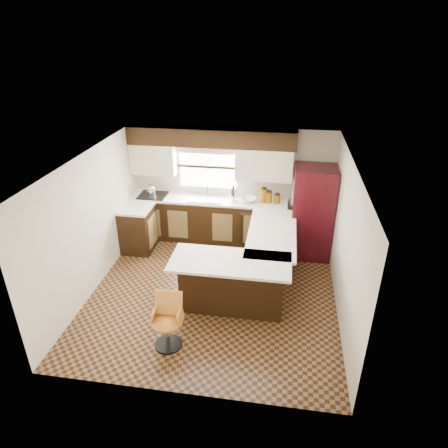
% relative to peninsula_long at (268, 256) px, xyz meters
% --- Properties ---
extents(floor, '(4.40, 4.40, 0.00)m').
position_rel_peninsula_long_xyz_m(floor, '(-0.90, -0.62, -0.45)').
color(floor, '#49301A').
rests_on(floor, ground).
extents(ceiling, '(4.40, 4.40, 0.00)m').
position_rel_peninsula_long_xyz_m(ceiling, '(-0.90, -0.62, 1.95)').
color(ceiling, silver).
rests_on(ceiling, wall_back).
extents(wall_back, '(4.40, 0.00, 4.40)m').
position_rel_peninsula_long_xyz_m(wall_back, '(-0.90, 1.58, 0.75)').
color(wall_back, beige).
rests_on(wall_back, floor).
extents(wall_front, '(4.40, 0.00, 4.40)m').
position_rel_peninsula_long_xyz_m(wall_front, '(-0.90, -2.83, 0.75)').
color(wall_front, beige).
rests_on(wall_front, floor).
extents(wall_left, '(0.00, 4.40, 4.40)m').
position_rel_peninsula_long_xyz_m(wall_left, '(-3.00, -0.62, 0.75)').
color(wall_left, beige).
rests_on(wall_left, floor).
extents(wall_right, '(0.00, 4.40, 4.40)m').
position_rel_peninsula_long_xyz_m(wall_right, '(1.20, -0.62, 0.75)').
color(wall_right, beige).
rests_on(wall_right, floor).
extents(base_cab_back, '(3.30, 0.60, 0.90)m').
position_rel_peninsula_long_xyz_m(base_cab_back, '(-1.35, 1.28, 0.00)').
color(base_cab_back, black).
rests_on(base_cab_back, floor).
extents(base_cab_left, '(0.60, 0.70, 0.90)m').
position_rel_peninsula_long_xyz_m(base_cab_left, '(-2.70, 0.62, 0.00)').
color(base_cab_left, black).
rests_on(base_cab_left, floor).
extents(counter_back, '(3.30, 0.60, 0.04)m').
position_rel_peninsula_long_xyz_m(counter_back, '(-1.35, 1.28, 0.47)').
color(counter_back, silver).
rests_on(counter_back, base_cab_back).
extents(counter_left, '(0.60, 0.70, 0.04)m').
position_rel_peninsula_long_xyz_m(counter_left, '(-2.70, 0.62, 0.47)').
color(counter_left, silver).
rests_on(counter_left, base_cab_left).
extents(soffit, '(3.40, 0.35, 0.36)m').
position_rel_peninsula_long_xyz_m(soffit, '(-1.30, 1.40, 1.77)').
color(soffit, black).
rests_on(soffit, wall_back).
extents(upper_cab_left, '(0.94, 0.35, 0.64)m').
position_rel_peninsula_long_xyz_m(upper_cab_left, '(-2.52, 1.40, 1.27)').
color(upper_cab_left, beige).
rests_on(upper_cab_left, wall_back).
extents(upper_cab_right, '(1.14, 0.35, 0.64)m').
position_rel_peninsula_long_xyz_m(upper_cab_right, '(-0.22, 1.40, 1.27)').
color(upper_cab_right, beige).
rests_on(upper_cab_right, wall_back).
extents(window_pane, '(1.20, 0.02, 0.90)m').
position_rel_peninsula_long_xyz_m(window_pane, '(-1.40, 1.56, 1.10)').
color(window_pane, white).
rests_on(window_pane, wall_back).
extents(valance, '(1.30, 0.06, 0.18)m').
position_rel_peninsula_long_xyz_m(valance, '(-1.40, 1.52, 1.49)').
color(valance, '#D19B93').
rests_on(valance, wall_back).
extents(sink, '(0.75, 0.45, 0.03)m').
position_rel_peninsula_long_xyz_m(sink, '(-1.40, 1.25, 0.51)').
color(sink, '#B2B2B7').
rests_on(sink, counter_back).
extents(dishwasher, '(0.58, 0.03, 0.78)m').
position_rel_peninsula_long_xyz_m(dishwasher, '(-0.35, 0.99, -0.02)').
color(dishwasher, black).
rests_on(dishwasher, floor).
extents(cooktop, '(0.58, 0.50, 0.02)m').
position_rel_peninsula_long_xyz_m(cooktop, '(-2.55, 1.25, 0.51)').
color(cooktop, black).
rests_on(cooktop, counter_back).
extents(peninsula_long, '(0.60, 1.95, 0.90)m').
position_rel_peninsula_long_xyz_m(peninsula_long, '(0.00, 0.00, 0.00)').
color(peninsula_long, black).
rests_on(peninsula_long, floor).
extents(peninsula_return, '(1.65, 0.60, 0.90)m').
position_rel_peninsula_long_xyz_m(peninsula_return, '(-0.53, -0.97, 0.00)').
color(peninsula_return, black).
rests_on(peninsula_return, floor).
extents(counter_pen_long, '(0.84, 1.95, 0.04)m').
position_rel_peninsula_long_xyz_m(counter_pen_long, '(0.05, 0.00, 0.47)').
color(counter_pen_long, silver).
rests_on(counter_pen_long, peninsula_long).
extents(counter_pen_return, '(1.89, 0.84, 0.04)m').
position_rel_peninsula_long_xyz_m(counter_pen_return, '(-0.55, -1.06, 0.47)').
color(counter_pen_return, silver).
rests_on(counter_pen_return, peninsula_return).
extents(refrigerator, '(0.79, 0.76, 1.84)m').
position_rel_peninsula_long_xyz_m(refrigerator, '(0.79, 0.98, 0.47)').
color(refrigerator, '#390910').
rests_on(refrigerator, floor).
extents(bar_chair, '(0.46, 0.46, 0.83)m').
position_rel_peninsula_long_xyz_m(bar_chair, '(-1.32, -2.02, -0.03)').
color(bar_chair, orange).
rests_on(bar_chair, floor).
extents(kettle, '(0.18, 0.18, 0.24)m').
position_rel_peninsula_long_xyz_m(kettle, '(-2.57, 1.26, 0.64)').
color(kettle, silver).
rests_on(kettle, cooktop).
extents(percolator, '(0.13, 0.13, 0.29)m').
position_rel_peninsula_long_xyz_m(percolator, '(-0.82, 1.28, 0.64)').
color(percolator, silver).
rests_on(percolator, counter_back).
extents(mixing_bowl, '(0.35, 0.35, 0.08)m').
position_rel_peninsula_long_xyz_m(mixing_bowl, '(-0.50, 1.28, 0.53)').
color(mixing_bowl, white).
rests_on(mixing_bowl, counter_back).
extents(canister_large, '(0.14, 0.14, 0.28)m').
position_rel_peninsula_long_xyz_m(canister_large, '(-0.20, 1.30, 0.63)').
color(canister_large, '#795207').
rests_on(canister_large, counter_back).
extents(canister_med, '(0.14, 0.14, 0.22)m').
position_rel_peninsula_long_xyz_m(canister_med, '(-0.09, 1.30, 0.61)').
color(canister_med, '#795207').
rests_on(canister_med, counter_back).
extents(canister_small, '(0.12, 0.12, 0.17)m').
position_rel_peninsula_long_xyz_m(canister_small, '(0.08, 1.30, 0.58)').
color(canister_small, '#795207').
rests_on(canister_small, counter_back).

